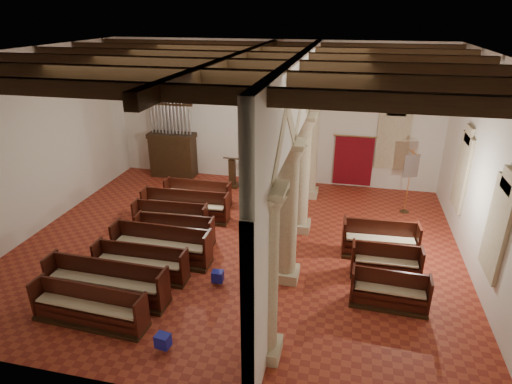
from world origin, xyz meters
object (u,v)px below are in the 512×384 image
object	(u,v)px
aisle_pew_0	(389,295)
pipe_organ	(173,147)
processional_banner	(407,192)
nave_pew_0	(90,312)
lectern	(232,174)

from	to	relation	value
aisle_pew_0	pipe_organ	bearing A→B (deg)	142.29
pipe_organ	processional_banner	xyz separation A→B (m)	(10.04, -1.71, -0.56)
nave_pew_0	lectern	bearing A→B (deg)	86.32
pipe_organ	processional_banner	distance (m)	10.19
lectern	nave_pew_0	bearing A→B (deg)	-94.20
pipe_organ	lectern	size ratio (longest dim) A/B	3.07
pipe_organ	nave_pew_0	world-z (taller)	pipe_organ
processional_banner	aisle_pew_0	distance (m)	6.04
lectern	pipe_organ	bearing A→B (deg)	168.13
pipe_organ	aisle_pew_0	bearing A→B (deg)	-40.10
pipe_organ	lectern	distance (m)	3.17
processional_banner	aisle_pew_0	bearing A→B (deg)	-119.70
lectern	aisle_pew_0	size ratio (longest dim) A/B	0.72
pipe_organ	nave_pew_0	size ratio (longest dim) A/B	1.49
pipe_organ	lectern	xyz separation A→B (m)	(2.98, -0.75, -0.78)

